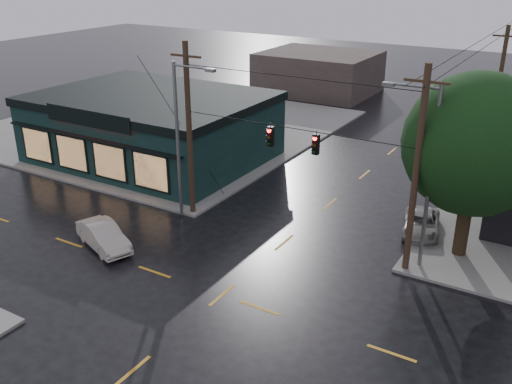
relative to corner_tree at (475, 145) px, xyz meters
The scene contains 13 objects.
ground_plane 13.96m from the corner_tree, 131.91° to the right, with size 160.00×160.00×0.00m, color black.
sidewalk_nw 30.91m from the corner_tree, 159.51° to the left, with size 28.00×28.00×0.15m, color slate.
pizza_shop 23.94m from the corner_tree, behind, with size 16.30×12.34×4.90m.
corner_tree is the anchor object (origin of this frame).
utility_pole_nw 16.34m from the corner_tree, 169.08° to the right, with size 2.00×0.32×10.15m, color black, non-canonical shape.
utility_pole_ne 6.94m from the corner_tree, 123.67° to the right, with size 2.00×0.32×10.15m, color black, non-canonical shape.
utility_pole_far_a 19.66m from the corner_tree, 95.88° to the left, with size 2.00×0.32×9.65m, color black, non-canonical shape.
span_signal_assembly 8.81m from the corner_tree, 160.92° to the right, with size 13.00×0.48×1.23m.
streetlight_nw 16.75m from the corner_tree, 166.77° to the right, with size 5.40×0.30×9.15m, color slate, non-canonical shape.
streetlight_ne 6.55m from the corner_tree, 123.05° to the right, with size 5.40×0.30×9.15m, color slate, non-canonical shape.
bg_building_west 38.14m from the corner_tree, 126.21° to the left, with size 12.00×10.00×4.40m, color #3D302C.
sedan_cream 19.31m from the corner_tree, 151.79° to the right, with size 1.44×4.12×1.36m, color #B8AEA1.
suv_silver 6.16m from the corner_tree, 147.03° to the left, with size 1.89×4.11×1.14m, color gray.
Camera 1 is at (12.75, -18.26, 14.45)m, focal length 40.00 mm.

